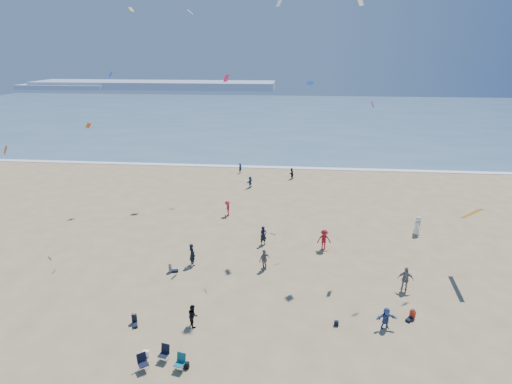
{
  "coord_description": "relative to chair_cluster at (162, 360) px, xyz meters",
  "views": [
    {
      "loc": [
        3.97,
        -13.11,
        16.86
      ],
      "look_at": [
        2.0,
        8.0,
        9.27
      ],
      "focal_mm": 28.0,
      "sensor_mm": 36.0,
      "label": 1
    }
  ],
  "objects": [
    {
      "name": "surf_line",
      "position": [
        2.91,
        40.88,
        -0.46
      ],
      "size": [
        220.0,
        1.2,
        0.08
      ],
      "primitive_type": "cube",
      "color": "white",
      "rests_on": "ground"
    },
    {
      "name": "black_backpack",
      "position": [
        1.35,
        0.07,
        -0.31
      ],
      "size": [
        0.3,
        0.22,
        0.38
      ],
      "primitive_type": "cube",
      "color": "black",
      "rests_on": "ground"
    },
    {
      "name": "navy_bag",
      "position": [
        10.07,
        4.57,
        -0.33
      ],
      "size": [
        0.28,
        0.18,
        0.34
      ],
      "primitive_type": "cube",
      "color": "black",
      "rests_on": "ground"
    },
    {
      "name": "ocean",
      "position": [
        2.91,
        90.88,
        -0.47
      ],
      "size": [
        220.0,
        100.0,
        0.06
      ],
      "primitive_type": "cube",
      "color": "#476B84",
      "rests_on": "ground"
    },
    {
      "name": "chair_cluster",
      "position": [
        0.0,
        0.0,
        0.0
      ],
      "size": [
        2.78,
        1.58,
        1.0
      ],
      "color": "black",
      "rests_on": "ground"
    },
    {
      "name": "standing_flyers",
      "position": [
        7.19,
        12.74,
        0.36
      ],
      "size": [
        31.79,
        45.44,
        1.94
      ],
      "color": "black",
      "rests_on": "ground"
    },
    {
      "name": "kites_aloft",
      "position": [
        12.96,
        10.19,
        13.73
      ],
      "size": [
        42.3,
        43.22,
        31.11
      ],
      "color": "green",
      "rests_on": "ground"
    },
    {
      "name": "headland_near",
      "position": [
        -97.09,
        160.88,
        0.5
      ],
      "size": [
        40.0,
        14.0,
        2.0
      ],
      "primitive_type": "cube",
      "color": "#7A8EA8",
      "rests_on": "ground"
    },
    {
      "name": "white_tote",
      "position": [
        -1.21,
        0.74,
        -0.3
      ],
      "size": [
        0.35,
        0.2,
        0.4
      ],
      "primitive_type": "cube",
      "color": "white",
      "rests_on": "ground"
    },
    {
      "name": "headland_far",
      "position": [
        -57.09,
        165.88,
        1.1
      ],
      "size": [
        110.0,
        20.0,
        3.2
      ],
      "primitive_type": "cube",
      "color": "#7A8EA8",
      "rests_on": "ground"
    },
    {
      "name": "seated_group",
      "position": [
        5.58,
        -0.3,
        -0.08
      ],
      "size": [
        19.14,
        22.04,
        0.84
      ],
      "color": "white",
      "rests_on": "ground"
    }
  ]
}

